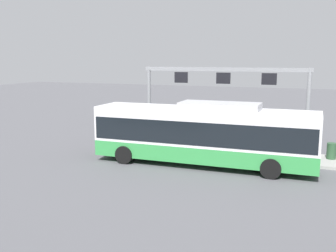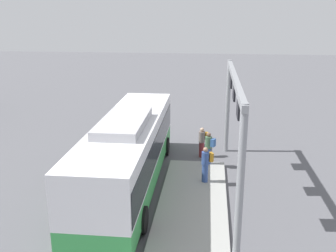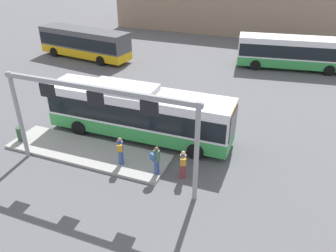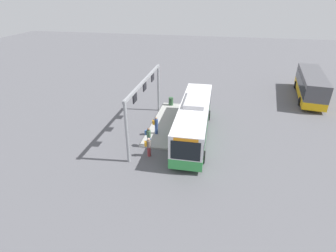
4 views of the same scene
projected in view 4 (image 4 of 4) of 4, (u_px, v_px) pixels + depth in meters
name	position (u px, v px, depth m)	size (l,w,h in m)	color
ground_plane	(193.00, 136.00, 24.75)	(120.00, 120.00, 0.00)	#56565B
platform_curb	(167.00, 123.00, 27.01)	(10.00, 2.80, 0.16)	#9E9E99
bus_main	(194.00, 118.00, 23.93)	(11.92, 2.81, 3.46)	green
bus_background_left	(311.00, 84.00, 32.66)	(10.67, 3.84, 3.10)	#EAAD14
person_boarding	(148.00, 136.00, 22.53)	(0.51, 0.60, 1.67)	#334C8C
person_waiting_near	(149.00, 147.00, 21.35)	(0.47, 0.60, 1.67)	maroon
person_waiting_mid	(156.00, 125.00, 24.41)	(0.49, 0.60, 1.67)	#334C8C
platform_sign_gantry	(145.00, 94.00, 23.77)	(10.65, 0.24, 5.20)	gray
trash_bin	(171.00, 101.00, 30.74)	(0.52, 0.52, 0.90)	#2D5133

